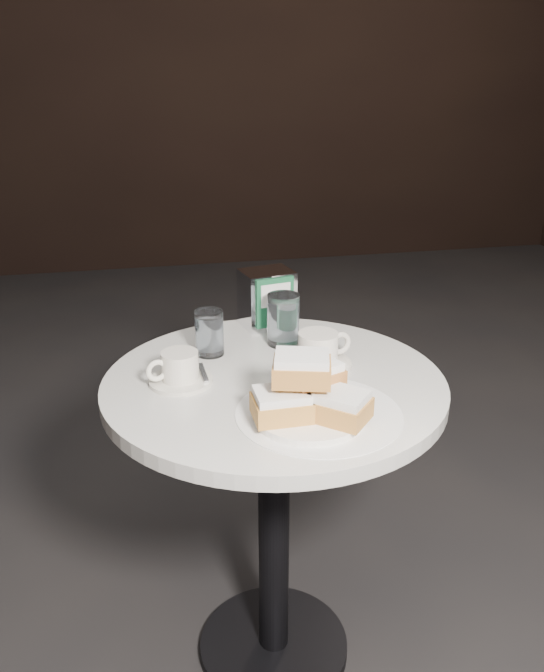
{
  "coord_description": "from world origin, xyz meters",
  "views": [
    {
      "loc": [
        -0.26,
        -1.18,
        1.33
      ],
      "look_at": [
        0.0,
        0.02,
        0.83
      ],
      "focal_mm": 35.0,
      "sensor_mm": 36.0,
      "label": 1
    }
  ],
  "objects_px": {
    "water_glass_right": "(283,320)",
    "water_glass_left": "(209,333)",
    "napkin_dispenser": "(267,298)",
    "coffee_cup_left": "(180,370)",
    "coffee_cup_right": "(318,352)",
    "cafe_table": "(274,461)",
    "beignet_plate": "(309,396)"
  },
  "relations": [
    {
      "from": "water_glass_right",
      "to": "water_glass_left",
      "type": "bearing_deg",
      "value": -172.1
    },
    {
      "from": "water_glass_left",
      "to": "napkin_dispenser",
      "type": "distance_m",
      "value": 0.22
    },
    {
      "from": "coffee_cup_left",
      "to": "water_glass_left",
      "type": "height_order",
      "value": "water_glass_left"
    },
    {
      "from": "coffee_cup_right",
      "to": "water_glass_right",
      "type": "bearing_deg",
      "value": 95.0
    },
    {
      "from": "coffee_cup_right",
      "to": "water_glass_right",
      "type": "xyz_separation_m",
      "value": [
        -0.05,
        0.13,
        0.02
      ]
    },
    {
      "from": "cafe_table",
      "to": "napkin_dispenser",
      "type": "xyz_separation_m",
      "value": [
        0.05,
        0.3,
        0.27
      ]
    },
    {
      "from": "water_glass_left",
      "to": "cafe_table",
      "type": "bearing_deg",
      "value": -53.13
    },
    {
      "from": "cafe_table",
      "to": "coffee_cup_right",
      "type": "relative_size",
      "value": 4.27
    },
    {
      "from": "coffee_cup_right",
      "to": "napkin_dispenser",
      "type": "relative_size",
      "value": 1.25
    },
    {
      "from": "coffee_cup_right",
      "to": "napkin_dispenser",
      "type": "distance_m",
      "value": 0.27
    },
    {
      "from": "water_glass_left",
      "to": "napkin_dispenser",
      "type": "relative_size",
      "value": 0.73
    },
    {
      "from": "beignet_plate",
      "to": "napkin_dispenser",
      "type": "distance_m",
      "value": 0.48
    },
    {
      "from": "cafe_table",
      "to": "coffee_cup_left",
      "type": "height_order",
      "value": "coffee_cup_left"
    },
    {
      "from": "cafe_table",
      "to": "water_glass_left",
      "type": "height_order",
      "value": "water_glass_left"
    },
    {
      "from": "beignet_plate",
      "to": "napkin_dispenser",
      "type": "relative_size",
      "value": 1.81
    },
    {
      "from": "cafe_table",
      "to": "coffee_cup_left",
      "type": "distance_m",
      "value": 0.3
    },
    {
      "from": "beignet_plate",
      "to": "coffee_cup_left",
      "type": "xyz_separation_m",
      "value": [
        -0.21,
        0.2,
        -0.02
      ]
    },
    {
      "from": "water_glass_left",
      "to": "water_glass_right",
      "type": "height_order",
      "value": "water_glass_right"
    },
    {
      "from": "napkin_dispenser",
      "to": "water_glass_left",
      "type": "bearing_deg",
      "value": -149.08
    },
    {
      "from": "coffee_cup_right",
      "to": "water_glass_right",
      "type": "relative_size",
      "value": 1.47
    },
    {
      "from": "water_glass_right",
      "to": "napkin_dispenser",
      "type": "relative_size",
      "value": 0.85
    },
    {
      "from": "coffee_cup_left",
      "to": "water_glass_right",
      "type": "distance_m",
      "value": 0.29
    },
    {
      "from": "cafe_table",
      "to": "water_glass_left",
      "type": "distance_m",
      "value": 0.31
    },
    {
      "from": "water_glass_right",
      "to": "beignet_plate",
      "type": "bearing_deg",
      "value": -95.77
    },
    {
      "from": "coffee_cup_left",
      "to": "water_glass_left",
      "type": "relative_size",
      "value": 1.59
    },
    {
      "from": "beignet_plate",
      "to": "coffee_cup_right",
      "type": "bearing_deg",
      "value": 69.84
    },
    {
      "from": "cafe_table",
      "to": "water_glass_left",
      "type": "relative_size",
      "value": 7.38
    },
    {
      "from": "coffee_cup_left",
      "to": "coffee_cup_right",
      "type": "xyz_separation_m",
      "value": [
        0.29,
        0.02,
        0.0
      ]
    },
    {
      "from": "coffee_cup_left",
      "to": "coffee_cup_right",
      "type": "bearing_deg",
      "value": -13.24
    },
    {
      "from": "coffee_cup_left",
      "to": "water_glass_right",
      "type": "xyz_separation_m",
      "value": [
        0.25,
        0.15,
        0.03
      ]
    },
    {
      "from": "water_glass_left",
      "to": "water_glass_right",
      "type": "distance_m",
      "value": 0.17
    },
    {
      "from": "water_glass_right",
      "to": "napkin_dispenser",
      "type": "distance_m",
      "value": 0.12
    }
  ]
}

